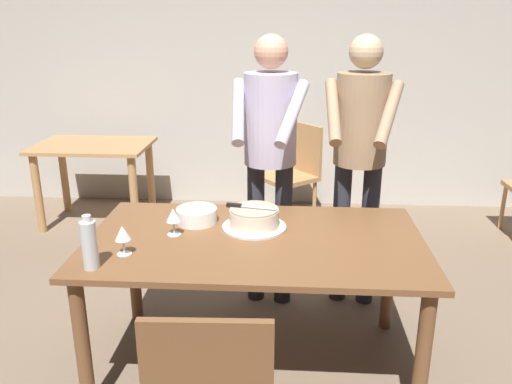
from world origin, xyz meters
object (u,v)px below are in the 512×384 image
at_px(cake_knife, 241,206).
at_px(background_table, 95,162).
at_px(main_dining_table, 255,256).
at_px(person_cutting_cake, 270,144).
at_px(wine_glass_near, 173,216).
at_px(wine_glass_far, 123,234).
at_px(water_bottle, 89,244).
at_px(person_standing_beside, 360,144).
at_px(plate_stack, 197,215).
at_px(background_chair_1, 294,169).
at_px(cake_on_platter, 254,219).

bearing_deg(cake_knife, background_table, 128.86).
relative_size(main_dining_table, person_cutting_cake, 0.98).
xyz_separation_m(main_dining_table, cake_knife, (-0.08, 0.15, 0.21)).
relative_size(wine_glass_near, background_table, 0.14).
bearing_deg(wine_glass_far, water_bottle, -124.59).
bearing_deg(background_table, water_bottle, -69.73).
bearing_deg(cake_knife, person_standing_beside, 40.36).
height_order(plate_stack, wine_glass_far, wine_glass_far).
bearing_deg(background_table, person_cutting_cake, -38.86).
distance_m(wine_glass_near, background_chair_1, 2.27).
distance_m(cake_on_platter, background_chair_1, 2.07).
bearing_deg(cake_on_platter, water_bottle, -143.64).
xyz_separation_m(main_dining_table, person_cutting_cake, (0.05, 0.70, 0.42)).
height_order(plate_stack, background_chair_1, background_chair_1).
xyz_separation_m(water_bottle, person_standing_beside, (1.30, 1.10, 0.21)).
bearing_deg(main_dining_table, person_cutting_cake, 86.19).
height_order(cake_on_platter, person_cutting_cake, person_cutting_cake).
distance_m(water_bottle, person_standing_beside, 1.71).
distance_m(plate_stack, background_table, 2.21).
distance_m(wine_glass_far, background_table, 2.45).
xyz_separation_m(wine_glass_near, wine_glass_far, (-0.19, -0.24, 0.00)).
distance_m(wine_glass_far, person_standing_beside, 1.54).
height_order(cake_knife, water_bottle, water_bottle).
relative_size(plate_stack, wine_glass_near, 1.53).
distance_m(wine_glass_near, wine_glass_far, 0.31).
distance_m(cake_knife, plate_stack, 0.26).
bearing_deg(wine_glass_far, person_standing_beside, 38.50).
relative_size(main_dining_table, wine_glass_far, 11.76).
xyz_separation_m(water_bottle, person_cutting_cake, (0.75, 1.07, 0.21)).
bearing_deg(background_chair_1, cake_on_platter, -96.29).
distance_m(plate_stack, wine_glass_near, 0.21).
xyz_separation_m(wine_glass_near, background_table, (-1.17, 1.99, -0.28)).
bearing_deg(main_dining_table, wine_glass_far, -159.53).
relative_size(cake_on_platter, person_standing_beside, 0.20).
relative_size(wine_glass_far, person_cutting_cake, 0.08).
bearing_deg(main_dining_table, cake_on_platter, 95.58).
relative_size(background_table, background_chair_1, 1.11).
relative_size(plate_stack, water_bottle, 0.88).
bearing_deg(water_bottle, person_cutting_cake, 54.97).
relative_size(wine_glass_near, person_standing_beside, 0.08).
distance_m(main_dining_table, water_bottle, 0.82).
bearing_deg(person_standing_beside, wine_glass_far, -141.50).
relative_size(person_cutting_cake, background_chair_1, 1.91).
height_order(cake_knife, wine_glass_far, wine_glass_far).
bearing_deg(person_cutting_cake, plate_stack, -126.91).
relative_size(main_dining_table, water_bottle, 6.77).
bearing_deg(wine_glass_far, main_dining_table, 20.47).
xyz_separation_m(main_dining_table, person_standing_beside, (0.60, 0.73, 0.42)).
distance_m(main_dining_table, plate_stack, 0.41).
relative_size(main_dining_table, cake_on_platter, 4.98).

